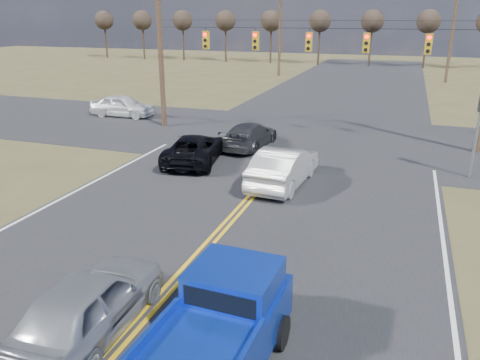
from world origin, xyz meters
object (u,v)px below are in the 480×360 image
(black_suv, at_px, (195,149))
(cross_car_west, at_px, (122,106))
(silver_suv, at_px, (89,303))
(dgrey_car_queue, at_px, (250,135))
(pickup_truck, at_px, (211,344))
(white_car_queue, at_px, (284,166))

(black_suv, xyz_separation_m, cross_car_west, (-9.22, 8.11, 0.07))
(silver_suv, height_order, dgrey_car_queue, silver_suv)
(silver_suv, xyz_separation_m, dgrey_car_queue, (-1.55, 15.80, -0.09))
(black_suv, bearing_deg, silver_suv, 94.45)
(black_suv, height_order, dgrey_car_queue, black_suv)
(dgrey_car_queue, height_order, cross_car_west, cross_car_west)
(pickup_truck, height_order, white_car_queue, pickup_truck)
(black_suv, distance_m, dgrey_car_queue, 3.77)
(silver_suv, bearing_deg, cross_car_west, -61.49)
(pickup_truck, distance_m, white_car_queue, 11.39)
(silver_suv, height_order, cross_car_west, silver_suv)
(dgrey_car_queue, xyz_separation_m, cross_car_west, (-10.83, 4.70, 0.09))
(pickup_truck, distance_m, cross_car_west, 26.14)
(white_car_queue, bearing_deg, black_suv, -15.32)
(cross_car_west, bearing_deg, pickup_truck, -146.63)
(pickup_truck, relative_size, cross_car_west, 1.18)
(white_car_queue, distance_m, cross_car_west, 17.05)
(cross_car_west, bearing_deg, silver_suv, -151.83)
(pickup_truck, relative_size, black_suv, 1.06)
(dgrey_car_queue, bearing_deg, cross_car_west, -20.07)
(cross_car_west, bearing_deg, white_car_queue, -127.90)
(black_suv, bearing_deg, pickup_truck, 105.97)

